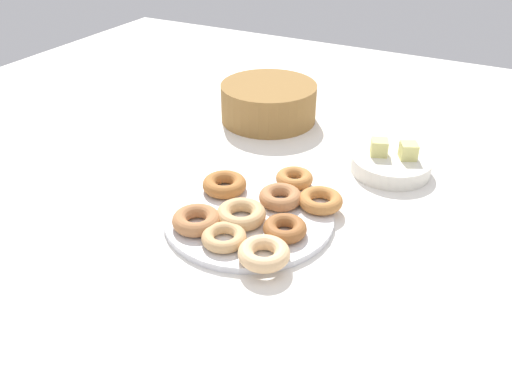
# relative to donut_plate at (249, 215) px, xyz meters

# --- Properties ---
(ground_plane) EXTENTS (2.40, 2.40, 0.00)m
(ground_plane) POSITION_rel_donut_plate_xyz_m (0.00, 0.00, -0.01)
(ground_plane) COLOR white
(donut_plate) EXTENTS (0.33, 0.33, 0.01)m
(donut_plate) POSITION_rel_donut_plate_xyz_m (0.00, 0.00, 0.00)
(donut_plate) COLOR silver
(donut_plate) RESTS_ON ground_plane
(donut_0) EXTENTS (0.13, 0.13, 0.03)m
(donut_0) POSITION_rel_donut_plate_xyz_m (-0.06, -0.09, 0.02)
(donut_0) COLOR #B27547
(donut_0) RESTS_ON donut_plate
(donut_1) EXTENTS (0.12, 0.12, 0.03)m
(donut_1) POSITION_rel_donut_plate_xyz_m (-0.08, 0.05, 0.02)
(donut_1) COLOR #AD6B33
(donut_1) RESTS_ON donut_plate
(donut_2) EXTENTS (0.10, 0.10, 0.03)m
(donut_2) POSITION_rel_donut_plate_xyz_m (0.03, 0.14, 0.02)
(donut_2) COLOR #BC7A3D
(donut_2) RESTS_ON donut_plate
(donut_3) EXTENTS (0.11, 0.11, 0.02)m
(donut_3) POSITION_rel_donut_plate_xyz_m (0.01, -0.10, 0.02)
(donut_3) COLOR tan
(donut_3) RESTS_ON donut_plate
(donut_4) EXTENTS (0.12, 0.12, 0.03)m
(donut_4) POSITION_rel_donut_plate_xyz_m (0.04, 0.06, 0.02)
(donut_4) COLOR #B27547
(donut_4) RESTS_ON donut_plate
(donut_5) EXTENTS (0.11, 0.11, 0.03)m
(donut_5) POSITION_rel_donut_plate_xyz_m (0.09, -0.03, 0.02)
(donut_5) COLOR #995B2D
(donut_5) RESTS_ON donut_plate
(donut_6) EXTENTS (0.12, 0.12, 0.03)m
(donut_6) POSITION_rel_donut_plate_xyz_m (0.11, 0.09, 0.02)
(donut_6) COLOR #BC7A3D
(donut_6) RESTS_ON donut_plate
(donut_7) EXTENTS (0.13, 0.13, 0.03)m
(donut_7) POSITION_rel_donut_plate_xyz_m (0.09, -0.11, 0.02)
(donut_7) COLOR #EABC84
(donut_7) RESTS_ON donut_plate
(donut_8) EXTENTS (0.12, 0.12, 0.03)m
(donut_8) POSITION_rel_donut_plate_xyz_m (-0.00, -0.03, 0.02)
(donut_8) COLOR tan
(donut_8) RESTS_ON donut_plate
(basket) EXTENTS (0.35, 0.35, 0.10)m
(basket) POSITION_rel_donut_plate_xyz_m (-0.18, 0.44, 0.04)
(basket) COLOR olive
(basket) RESTS_ON ground_plane
(fruit_bowl) EXTENTS (0.18, 0.18, 0.04)m
(fruit_bowl) POSITION_rel_donut_plate_xyz_m (0.20, 0.31, 0.01)
(fruit_bowl) COLOR silver
(fruit_bowl) RESTS_ON ground_plane
(melon_chunk_left) EXTENTS (0.05, 0.05, 0.04)m
(melon_chunk_left) POSITION_rel_donut_plate_xyz_m (0.16, 0.31, 0.05)
(melon_chunk_left) COLOR #DBD67A
(melon_chunk_left) RESTS_ON fruit_bowl
(melon_chunk_right) EXTENTS (0.05, 0.05, 0.04)m
(melon_chunk_right) POSITION_rel_donut_plate_xyz_m (0.23, 0.32, 0.05)
(melon_chunk_right) COLOR #DBD67A
(melon_chunk_right) RESTS_ON fruit_bowl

